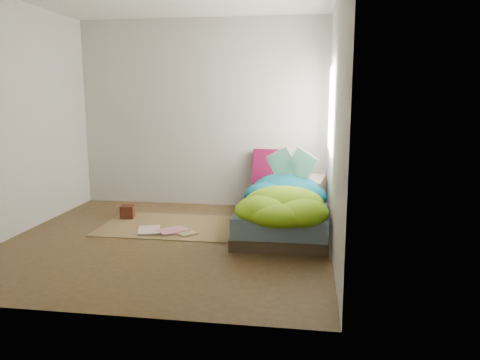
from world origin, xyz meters
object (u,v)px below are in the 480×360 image
object	(u,v)px
open_book	(292,156)
floor_book_b	(168,228)
pillow_magenta	(271,167)
floor_book_a	(138,231)
bed	(284,214)
wooden_box	(128,212)

from	to	relation	value
open_book	floor_book_b	xyz separation A→B (m)	(-1.41, -0.58, -0.81)
pillow_magenta	floor_book_a	size ratio (longest dim) A/B	1.42
bed	open_book	bearing A→B (deg)	73.02
open_book	wooden_box	world-z (taller)	open_book
bed	open_book	size ratio (longest dim) A/B	3.92
bed	floor_book_b	world-z (taller)	bed
bed	floor_book_a	world-z (taller)	bed
open_book	wooden_box	bearing A→B (deg)	-164.71
floor_book_a	wooden_box	bearing A→B (deg)	104.02
open_book	floor_book_a	bearing A→B (deg)	-145.73
bed	floor_book_b	distance (m)	1.39
pillow_magenta	floor_book_b	world-z (taller)	pillow_magenta
floor_book_b	floor_book_a	bearing A→B (deg)	-108.73
wooden_box	floor_book_a	distance (m)	0.69
pillow_magenta	floor_book_a	distance (m)	2.06
floor_book_a	pillow_magenta	bearing A→B (deg)	27.33
wooden_box	floor_book_b	bearing A→B (deg)	-33.33
bed	wooden_box	world-z (taller)	bed
pillow_magenta	open_book	distance (m)	0.78
wooden_box	floor_book_a	bearing A→B (deg)	-58.46
open_book	floor_book_a	distance (m)	2.03
bed	floor_book_a	bearing A→B (deg)	-163.30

